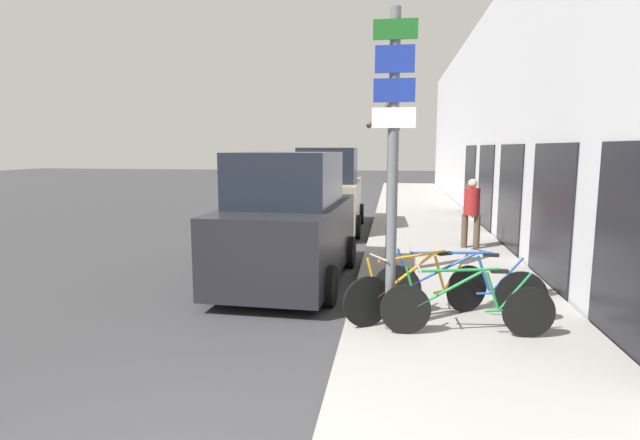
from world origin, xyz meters
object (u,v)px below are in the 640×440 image
at_px(parked_car_0, 289,225).
at_px(pedestrian_near, 472,208).
at_px(bicycle_1, 419,291).
at_px(street_tree, 391,187).
at_px(bicycle_0, 467,306).
at_px(bicycle_2, 458,288).
at_px(signpost, 393,161).
at_px(parked_car_1, 329,194).

relative_size(parked_car_0, pedestrian_near, 2.65).
xyz_separation_m(bicycle_1, street_tree, (-0.40, 2.53, 1.18)).
relative_size(bicycle_0, bicycle_2, 0.91).
xyz_separation_m(signpost, bicycle_1, (0.38, 0.42, -1.73)).
distance_m(bicycle_0, bicycle_1, 0.75).
xyz_separation_m(bicycle_1, parked_car_0, (-2.22, 2.11, 0.52)).
relative_size(signpost, bicycle_2, 1.70).
bearing_deg(street_tree, signpost, -89.63).
relative_size(bicycle_1, bicycle_2, 0.85).
distance_m(parked_car_1, pedestrian_near, 4.64).
xyz_separation_m(parked_car_0, street_tree, (1.81, 0.42, 0.66)).
distance_m(bicycle_0, parked_car_0, 3.85).
relative_size(bicycle_2, street_tree, 0.66).
relative_size(bicycle_0, bicycle_1, 1.08).
xyz_separation_m(bicycle_1, bicycle_2, (0.52, 0.18, 0.00)).
xyz_separation_m(bicycle_0, bicycle_2, (-0.02, 0.70, 0.02)).
bearing_deg(bicycle_2, bicycle_1, 113.28).
height_order(signpost, bicycle_2, signpost).
bearing_deg(bicycle_2, signpost, 127.57).
xyz_separation_m(signpost, bicycle_2, (0.90, 0.60, -1.73)).
xyz_separation_m(pedestrian_near, street_tree, (-1.81, -2.52, 0.65)).
bearing_deg(parked_car_1, street_tree, -73.00).
bearing_deg(bicycle_2, parked_car_0, 58.73).
bearing_deg(parked_car_1, bicycle_1, -76.00).
bearing_deg(signpost, parked_car_1, 102.48).
bearing_deg(bicycle_2, pedestrian_near, -6.39).
height_order(signpost, street_tree, signpost).
bearing_deg(bicycle_1, parked_car_0, 16.00).
bearing_deg(pedestrian_near, bicycle_1, 91.30).
relative_size(bicycle_0, parked_car_1, 0.47).
height_order(bicycle_0, pedestrian_near, pedestrian_near).
bearing_deg(street_tree, pedestrian_near, 54.36).
xyz_separation_m(bicycle_0, parked_car_0, (-2.76, 2.63, 0.54)).
height_order(parked_car_0, pedestrian_near, parked_car_0).
distance_m(signpost, bicycle_2, 2.04).
bearing_deg(signpost, bicycle_1, 47.56).
relative_size(bicycle_2, pedestrian_near, 1.45).
bearing_deg(bicycle_1, bicycle_0, -164.30).
bearing_deg(parked_car_1, bicycle_0, -73.55).
xyz_separation_m(bicycle_1, pedestrian_near, (1.40, 5.06, 0.52)).
xyz_separation_m(bicycle_1, parked_car_1, (-2.23, 7.94, 0.55)).
height_order(parked_car_1, pedestrian_near, parked_car_1).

